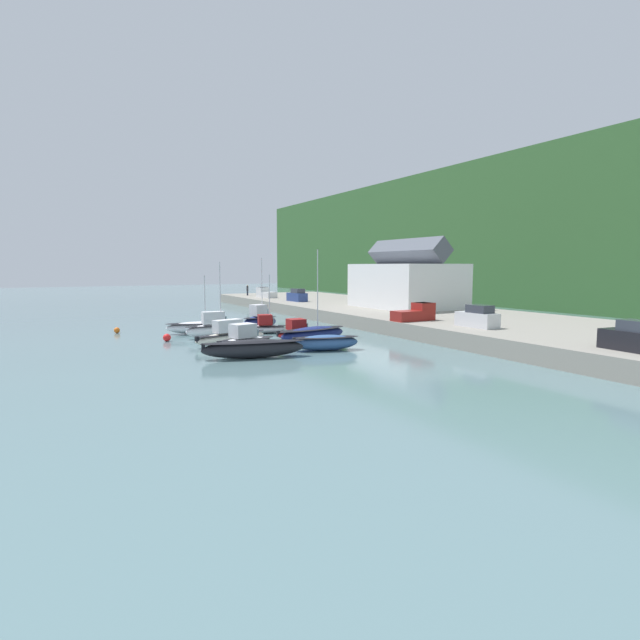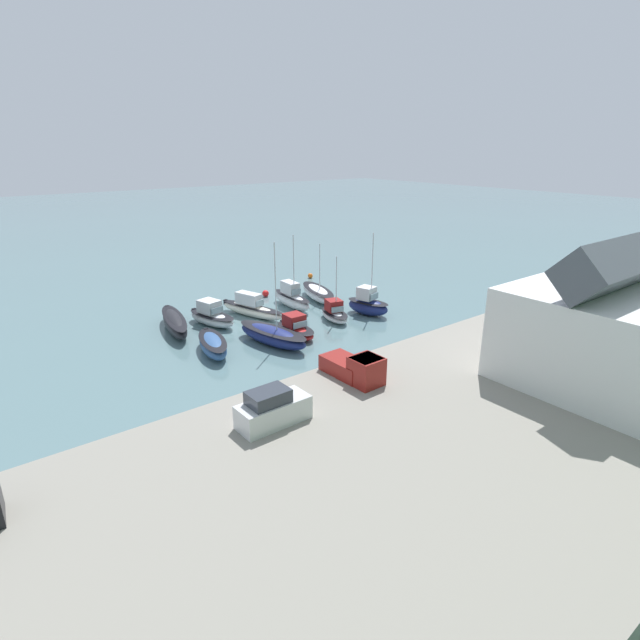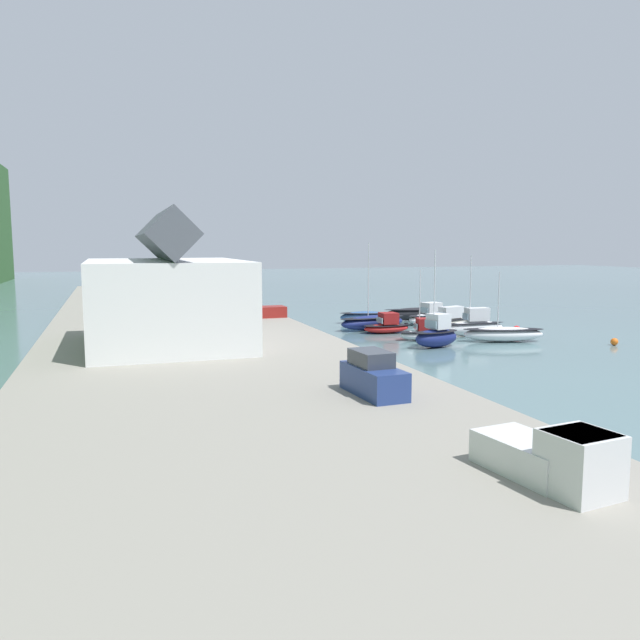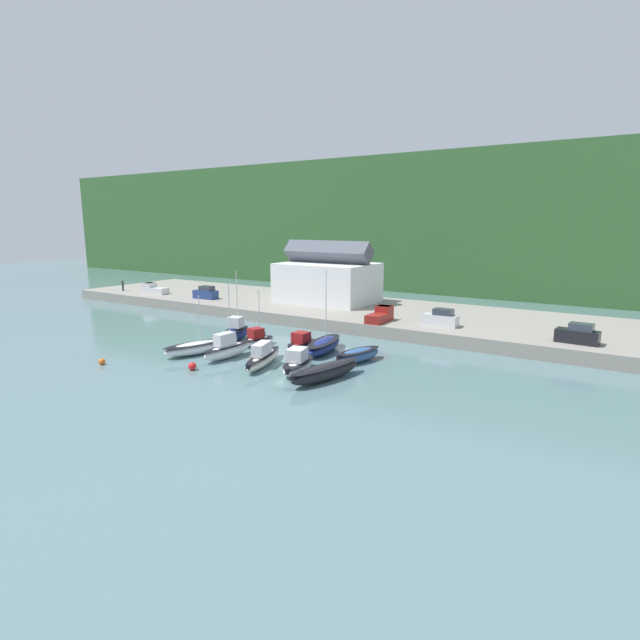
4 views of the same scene
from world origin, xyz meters
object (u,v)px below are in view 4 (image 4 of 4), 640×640
parked_car_2 (578,335)px  pickup_truck_1 (381,315)px  moored_boat_9 (326,372)px  parked_car_1 (441,319)px  moored_boat_0 (237,331)px  moored_boat_8 (298,364)px  moored_boat_1 (257,339)px  moored_boat_2 (302,343)px  person_on_quay (123,285)px  pickup_truck_0 (154,289)px  parked_car_0 (206,293)px  moored_boat_4 (358,355)px  mooring_buoy_0 (192,366)px  moored_boat_6 (227,349)px  moored_boat_3 (324,345)px  moored_boat_5 (196,348)px  mooring_buoy_1 (102,362)px  moored_boat_7 (263,357)px

parked_car_2 → pickup_truck_1: (-22.73, -0.46, -0.10)m
moored_boat_9 → parked_car_1: parked_car_1 is taller
moored_boat_9 → moored_boat_0: bearing=169.2°
moored_boat_8 → parked_car_2: 29.87m
moored_boat_1 → parked_car_2: moored_boat_1 is taller
moored_boat_2 → moored_boat_9: bearing=-43.4°
person_on_quay → moored_boat_0: bearing=-18.4°
pickup_truck_0 → moored_boat_2: bearing=-115.2°
parked_car_0 → pickup_truck_0: (-12.33, -0.71, -0.10)m
moored_boat_1 → moored_boat_4: (13.29, 0.14, -0.01)m
moored_boat_4 → person_on_quay: size_ratio=2.99×
parked_car_1 → mooring_buoy_0: bearing=148.1°
moored_boat_0 → moored_boat_6: size_ratio=1.08×
parked_car_1 → pickup_truck_1: bearing=99.5°
moored_boat_3 → moored_boat_5: 13.99m
moored_boat_4 → pickup_truck_0: bearing=178.1°
moored_boat_1 → person_on_quay: bearing=176.9°
moored_boat_9 → mooring_buoy_1: bearing=-147.5°
moored_boat_6 → pickup_truck_0: bearing=153.4°
parked_car_2 → mooring_buoy_0: size_ratio=5.61×
moored_boat_8 → pickup_truck_0: pickup_truck_0 is taller
moored_boat_3 → moored_boat_4: bearing=-27.1°
moored_boat_9 → mooring_buoy_0: bearing=-148.7°
moored_boat_9 → moored_boat_8: bearing=-177.0°
moored_boat_1 → moored_boat_8: moored_boat_1 is taller
moored_boat_5 → parked_car_0: 30.50m
moored_boat_5 → parked_car_1: (19.86, 21.66, 1.79)m
moored_boat_8 → mooring_buoy_1: bearing=-169.2°
parked_car_0 → parked_car_1: size_ratio=1.02×
moored_boat_6 → person_on_quay: 49.33m
moored_boat_3 → pickup_truck_1: size_ratio=1.91×
moored_boat_6 → pickup_truck_1: 21.48m
moored_boat_9 → pickup_truck_1: (-4.43, 20.49, 1.62)m
moored_boat_7 → mooring_buoy_0: bearing=-150.9°
moored_boat_5 → parked_car_1: moored_boat_5 is taller
moored_boat_0 → parked_car_1: moored_boat_0 is taller
moored_boat_8 → mooring_buoy_1: 20.15m
moored_boat_7 → parked_car_0: size_ratio=1.90×
parked_car_0 → mooring_buoy_0: 36.63m
moored_boat_1 → moored_boat_5: bearing=-99.9°
moored_boat_7 → parked_car_0: bearing=126.9°
moored_boat_8 → moored_boat_2: bearing=108.1°
moored_boat_3 → moored_boat_7: size_ratio=1.12×
moored_boat_7 → parked_car_2: bearing=20.6°
parked_car_2 → mooring_buoy_0: bearing=134.4°
moored_boat_4 → moored_boat_7: 9.73m
moored_boat_1 → moored_boat_9: bearing=-11.9°
moored_boat_0 → moored_boat_6: bearing=-70.1°
moored_boat_0 → moored_boat_9: bearing=-38.4°
moored_boat_1 → person_on_quay: size_ratio=3.06×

